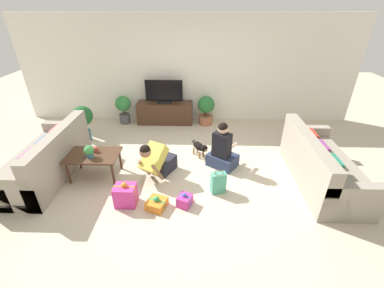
{
  "coord_description": "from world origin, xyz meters",
  "views": [
    {
      "loc": [
        0.3,
        -3.82,
        2.81
      ],
      "look_at": [
        0.18,
        0.39,
        0.45
      ],
      "focal_mm": 24.0,
      "sensor_mm": 36.0,
      "label": 1
    }
  ],
  "objects_px": {
    "tv_console": "(165,113)",
    "person_kneeling": "(157,160)",
    "person_sitting": "(222,151)",
    "gift_box_c": "(185,200)",
    "tv": "(164,93)",
    "gift_box_b": "(126,195)",
    "tabletop_plant": "(89,151)",
    "sofa_right": "(320,166)",
    "dog": "(200,147)",
    "coffee_table": "(93,157)",
    "gift_box_a": "(157,203)",
    "mug": "(95,150)",
    "potted_plant_back_right": "(206,109)",
    "gift_bag_a": "(218,183)",
    "potted_plant_corner_left": "(83,118)",
    "potted_plant_back_left": "(123,107)",
    "sofa_left": "(47,160)"
  },
  "relations": [
    {
      "from": "potted_plant_corner_left",
      "to": "tabletop_plant",
      "type": "xyz_separation_m",
      "value": [
        0.71,
        -1.47,
        0.04
      ]
    },
    {
      "from": "dog",
      "to": "mug",
      "type": "height_order",
      "value": "mug"
    },
    {
      "from": "tv",
      "to": "gift_box_b",
      "type": "height_order",
      "value": "tv"
    },
    {
      "from": "potted_plant_back_right",
      "to": "gift_box_b",
      "type": "distance_m",
      "value": 3.33
    },
    {
      "from": "dog",
      "to": "gift_box_c",
      "type": "bearing_deg",
      "value": -134.62
    },
    {
      "from": "mug",
      "to": "potted_plant_back_right",
      "type": "bearing_deg",
      "value": 48.13
    },
    {
      "from": "tv",
      "to": "mug",
      "type": "bearing_deg",
      "value": -112.68
    },
    {
      "from": "potted_plant_corner_left",
      "to": "gift_box_b",
      "type": "height_order",
      "value": "potted_plant_corner_left"
    },
    {
      "from": "tv",
      "to": "person_sitting",
      "type": "height_order",
      "value": "tv"
    },
    {
      "from": "potted_plant_corner_left",
      "to": "potted_plant_back_left",
      "type": "height_order",
      "value": "potted_plant_corner_left"
    },
    {
      "from": "coffee_table",
      "to": "dog",
      "type": "distance_m",
      "value": 2.02
    },
    {
      "from": "mug",
      "to": "gift_bag_a",
      "type": "bearing_deg",
      "value": -12.67
    },
    {
      "from": "gift_bag_a",
      "to": "tabletop_plant",
      "type": "height_order",
      "value": "tabletop_plant"
    },
    {
      "from": "potted_plant_back_left",
      "to": "dog",
      "type": "relative_size",
      "value": 1.69
    },
    {
      "from": "potted_plant_corner_left",
      "to": "potted_plant_back_left",
      "type": "distance_m",
      "value": 1.16
    },
    {
      "from": "potted_plant_corner_left",
      "to": "person_sitting",
      "type": "xyz_separation_m",
      "value": [
        3.02,
        -0.99,
        -0.2
      ]
    },
    {
      "from": "coffee_table",
      "to": "gift_box_c",
      "type": "distance_m",
      "value": 1.83
    },
    {
      "from": "tv",
      "to": "tabletop_plant",
      "type": "distance_m",
      "value": 2.68
    },
    {
      "from": "tv",
      "to": "gift_bag_a",
      "type": "relative_size",
      "value": 2.33
    },
    {
      "from": "tv_console",
      "to": "person_kneeling",
      "type": "relative_size",
      "value": 1.69
    },
    {
      "from": "tabletop_plant",
      "to": "gift_bag_a",
      "type": "bearing_deg",
      "value": -7.83
    },
    {
      "from": "sofa_right",
      "to": "dog",
      "type": "relative_size",
      "value": 4.67
    },
    {
      "from": "potted_plant_corner_left",
      "to": "gift_box_a",
      "type": "distance_m",
      "value": 2.94
    },
    {
      "from": "potted_plant_back_left",
      "to": "mug",
      "type": "relative_size",
      "value": 6.07
    },
    {
      "from": "gift_bag_a",
      "to": "gift_box_b",
      "type": "bearing_deg",
      "value": -167.17
    },
    {
      "from": "potted_plant_back_left",
      "to": "gift_box_b",
      "type": "bearing_deg",
      "value": -75.22
    },
    {
      "from": "sofa_right",
      "to": "person_kneeling",
      "type": "height_order",
      "value": "sofa_right"
    },
    {
      "from": "gift_box_c",
      "to": "tabletop_plant",
      "type": "height_order",
      "value": "tabletop_plant"
    },
    {
      "from": "coffee_table",
      "to": "gift_box_a",
      "type": "xyz_separation_m",
      "value": [
        1.22,
        -0.79,
        -0.33
      ]
    },
    {
      "from": "tv_console",
      "to": "tv",
      "type": "bearing_deg",
      "value": 0.0
    },
    {
      "from": "person_sitting",
      "to": "gift_bag_a",
      "type": "distance_m",
      "value": 0.8
    },
    {
      "from": "coffee_table",
      "to": "gift_box_a",
      "type": "height_order",
      "value": "coffee_table"
    },
    {
      "from": "person_kneeling",
      "to": "gift_bag_a",
      "type": "relative_size",
      "value": 2.09
    },
    {
      "from": "tv_console",
      "to": "gift_box_b",
      "type": "height_order",
      "value": "tv_console"
    },
    {
      "from": "coffee_table",
      "to": "gift_bag_a",
      "type": "relative_size",
      "value": 2.27
    },
    {
      "from": "potted_plant_back_left",
      "to": "tabletop_plant",
      "type": "bearing_deg",
      "value": -88.31
    },
    {
      "from": "potted_plant_back_left",
      "to": "person_kneeling",
      "type": "xyz_separation_m",
      "value": [
        1.2,
        -2.32,
        -0.09
      ]
    },
    {
      "from": "person_sitting",
      "to": "gift_box_c",
      "type": "xyz_separation_m",
      "value": [
        -0.65,
        -1.11,
        -0.25
      ]
    },
    {
      "from": "dog",
      "to": "gift_bag_a",
      "type": "relative_size",
      "value": 1.09
    },
    {
      "from": "tv_console",
      "to": "tabletop_plant",
      "type": "bearing_deg",
      "value": -111.57
    },
    {
      "from": "sofa_left",
      "to": "tabletop_plant",
      "type": "height_order",
      "value": "sofa_left"
    },
    {
      "from": "sofa_right",
      "to": "gift_bag_a",
      "type": "distance_m",
      "value": 1.81
    },
    {
      "from": "person_kneeling",
      "to": "gift_bag_a",
      "type": "height_order",
      "value": "person_kneeling"
    },
    {
      "from": "coffee_table",
      "to": "potted_plant_back_right",
      "type": "height_order",
      "value": "potted_plant_back_right"
    },
    {
      "from": "person_kneeling",
      "to": "person_sitting",
      "type": "xyz_separation_m",
      "value": [
        1.18,
        0.37,
        -0.01
      ]
    },
    {
      "from": "sofa_right",
      "to": "person_sitting",
      "type": "xyz_separation_m",
      "value": [
        -1.66,
        0.43,
        0.02
      ]
    },
    {
      "from": "tv_console",
      "to": "potted_plant_back_left",
      "type": "distance_m",
      "value": 1.07
    },
    {
      "from": "tv",
      "to": "person_kneeling",
      "type": "height_order",
      "value": "tv"
    },
    {
      "from": "coffee_table",
      "to": "potted_plant_back_left",
      "type": "height_order",
      "value": "potted_plant_back_left"
    },
    {
      "from": "person_sitting",
      "to": "gift_box_a",
      "type": "bearing_deg",
      "value": 83.35
    }
  ]
}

